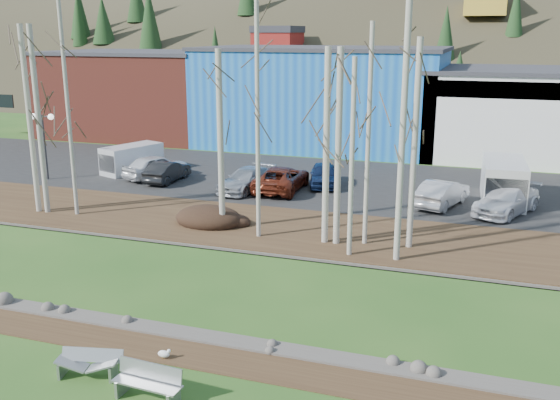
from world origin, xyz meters
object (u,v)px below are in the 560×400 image
(street_lamp, at_px, (43,128))
(car_6, at_px, (507,200))
(bench_intact, at_px, (148,382))
(car_2, at_px, (282,178))
(car_4, at_px, (324,175))
(bench_damaged, at_px, (89,363))
(seagull, at_px, (164,354))
(car_1, at_px, (167,171))
(car_5, at_px, (442,193))
(car_0, at_px, (156,166))
(car_3, at_px, (246,180))
(van_white, at_px, (503,182))
(van_grey, at_px, (130,159))

(street_lamp, height_order, car_6, street_lamp)
(bench_intact, height_order, street_lamp, street_lamp)
(street_lamp, xyz_separation_m, car_2, (15.54, 2.08, -2.65))
(car_4, bearing_deg, car_2, -151.42)
(bench_intact, height_order, bench_damaged, bench_intact)
(seagull, distance_m, car_4, 22.21)
(bench_intact, distance_m, car_1, 24.85)
(car_2, height_order, car_5, car_5)
(car_0, xyz_separation_m, car_2, (8.97, -0.57, -0.04))
(car_3, xyz_separation_m, car_5, (11.57, 0.24, 0.06))
(car_5, bearing_deg, van_white, -131.13)
(seagull, bearing_deg, car_5, 53.19)
(bench_intact, relative_size, seagull, 4.39)
(car_0, relative_size, car_2, 0.86)
(car_1, distance_m, car_2, 7.75)
(bench_intact, relative_size, van_white, 0.36)
(bench_intact, bearing_deg, bench_damaged, 171.84)
(street_lamp, relative_size, car_6, 0.87)
(bench_damaged, height_order, car_4, car_4)
(car_6, relative_size, van_grey, 1.08)
(seagull, bearing_deg, van_grey, 105.31)
(seagull, bearing_deg, car_0, 101.52)
(car_0, height_order, van_grey, van_grey)
(car_5, xyz_separation_m, car_6, (3.38, -0.35, -0.02))
(street_lamp, bearing_deg, car_5, -1.48)
(seagull, xyz_separation_m, car_2, (-3.06, 20.20, 0.70))
(bench_intact, distance_m, car_4, 24.23)
(bench_intact, xyz_separation_m, van_white, (9.04, 23.65, 0.83))
(car_4, height_order, van_white, van_white)
(car_2, bearing_deg, car_4, -138.38)
(car_2, relative_size, car_5, 1.18)
(car_4, bearing_deg, van_grey, 167.68)
(bench_intact, height_order, van_grey, van_grey)
(car_3, relative_size, car_4, 1.13)
(car_0, distance_m, car_6, 21.95)
(street_lamp, distance_m, car_5, 25.27)
(bench_damaged, distance_m, seagull, 2.19)
(car_1, bearing_deg, car_5, 179.26)
(bench_damaged, height_order, van_grey, van_grey)
(seagull, xyz_separation_m, van_grey, (-14.55, 21.66, 0.89))
(car_1, bearing_deg, bench_damaged, 113.72)
(car_4, bearing_deg, car_1, 177.57)
(seagull, bearing_deg, bench_intact, -90.80)
(bench_damaged, height_order, van_white, van_white)
(bench_intact, distance_m, bench_damaged, 2.23)
(seagull, height_order, van_white, van_white)
(car_0, distance_m, van_grey, 2.67)
(bench_damaged, distance_m, car_0, 24.65)
(bench_intact, xyz_separation_m, car_0, (-12.68, 22.76, 0.44))
(bench_intact, distance_m, car_5, 22.46)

